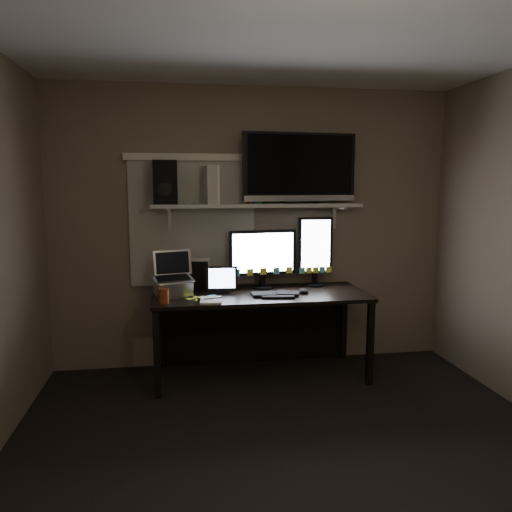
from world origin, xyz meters
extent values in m
plane|color=black|center=(0.00, 0.00, 0.00)|extent=(3.60, 3.60, 0.00)
plane|color=silver|center=(0.00, 0.00, 2.50)|extent=(3.60, 3.60, 0.00)
plane|color=#6F6150|center=(0.00, 1.80, 1.25)|extent=(3.60, 0.00, 3.60)
cube|color=beige|center=(-0.55, 1.79, 1.30)|extent=(1.10, 0.02, 1.10)
cube|color=black|center=(0.00, 1.43, 0.71)|extent=(1.80, 0.75, 0.03)
cube|color=black|center=(0.00, 1.78, 0.35)|extent=(1.80, 0.02, 0.70)
cube|color=black|center=(-0.86, 1.09, 0.35)|extent=(0.05, 0.05, 0.70)
cube|color=black|center=(0.86, 1.09, 0.35)|extent=(0.05, 0.05, 0.70)
cube|color=black|center=(-0.86, 1.76, 0.35)|extent=(0.05, 0.05, 0.70)
cube|color=black|center=(0.86, 1.76, 0.35)|extent=(0.05, 0.05, 0.70)
cube|color=beige|center=(0.00, 1.62, 1.46)|extent=(1.80, 0.35, 0.03)
cube|color=black|center=(0.05, 1.62, 1.00)|extent=(0.61, 0.15, 0.53)
cube|color=black|center=(0.54, 1.66, 1.05)|extent=(0.32, 0.08, 0.64)
cube|color=black|center=(0.11, 1.32, 0.74)|extent=(0.42, 0.21, 0.02)
ellipsoid|color=black|center=(0.36, 1.36, 0.75)|extent=(0.09, 0.12, 0.04)
cube|color=white|center=(-0.43, 1.20, 0.74)|extent=(0.18, 0.24, 0.01)
cube|color=black|center=(-0.32, 1.47, 0.85)|extent=(0.27, 0.13, 0.23)
cube|color=black|center=(-0.52, 1.72, 0.86)|extent=(0.22, 0.14, 0.26)
cube|color=#AFAFB4|center=(-0.73, 1.43, 0.91)|extent=(0.37, 0.33, 0.36)
cylinder|color=maroon|center=(-0.80, 1.17, 0.79)|extent=(0.09, 0.09, 0.12)
cube|color=black|center=(0.38, 1.63, 1.78)|extent=(1.03, 0.29, 0.61)
cube|color=silver|center=(-0.39, 1.61, 1.64)|extent=(0.12, 0.28, 0.32)
cube|color=black|center=(-0.78, 1.64, 1.66)|extent=(0.21, 0.25, 0.36)
camera|label=1|loc=(-0.67, -2.66, 1.64)|focal=35.00mm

